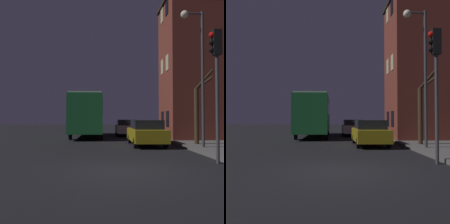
# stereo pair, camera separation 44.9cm
# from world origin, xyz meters

# --- Properties ---
(ground_plane) EXTENTS (120.00, 120.00, 0.00)m
(ground_plane) POSITION_xyz_m (0.00, 0.00, 0.00)
(ground_plane) COLOR black
(brick_building) EXTENTS (4.41, 4.28, 10.21)m
(brick_building) POSITION_xyz_m (5.98, 10.37, 5.29)
(brick_building) COLOR brown
(brick_building) RESTS_ON sidewalk
(streetlamp) EXTENTS (1.16, 0.38, 6.82)m
(streetlamp) POSITION_xyz_m (4.06, 4.56, 4.60)
(streetlamp) COLOR #38383A
(streetlamp) RESTS_ON sidewalk
(traffic_light) EXTENTS (0.43, 0.24, 4.75)m
(traffic_light) POSITION_xyz_m (3.37, 1.03, 3.39)
(traffic_light) COLOR #38383A
(traffic_light) RESTS_ON ground
(bare_tree) EXTENTS (1.22, 1.82, 4.13)m
(bare_tree) POSITION_xyz_m (4.71, 6.14, 2.22)
(bare_tree) COLOR #382819
(bare_tree) RESTS_ON sidewalk
(bus) EXTENTS (2.53, 9.29, 3.53)m
(bus) POSITION_xyz_m (-1.91, 14.26, 2.10)
(bus) COLOR #1E6B33
(bus) RESTS_ON ground
(car_near_lane) EXTENTS (1.81, 4.28, 1.50)m
(car_near_lane) POSITION_xyz_m (1.90, 7.00, 0.77)
(car_near_lane) COLOR olive
(car_near_lane) RESTS_ON ground
(car_mid_lane) EXTENTS (1.88, 3.91, 1.49)m
(car_mid_lane) POSITION_xyz_m (1.54, 15.50, 0.77)
(car_mid_lane) COLOR #B7BABF
(car_mid_lane) RESTS_ON ground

